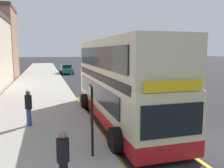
{
  "coord_description": "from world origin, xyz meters",
  "views": [
    {
      "loc": [
        -6.3,
        -7.86,
        3.79
      ],
      "look_at": [
        -2.77,
        4.5,
        2.0
      ],
      "focal_mm": 37.64,
      "sensor_mm": 36.0,
      "label": 1
    }
  ],
  "objects_px": {
    "parked_car_maroon_ahead": "(100,66)",
    "parked_car_teal_distant": "(66,69)",
    "double_decker_bus": "(119,83)",
    "pedestrian_waiting_near_sign": "(63,158)",
    "pedestrian_further_back": "(29,107)",
    "bus_stop_sign": "(92,114)"
  },
  "relations": [
    {
      "from": "double_decker_bus",
      "to": "parked_car_maroon_ahead",
      "type": "bearing_deg",
      "value": 78.71
    },
    {
      "from": "pedestrian_waiting_near_sign",
      "to": "pedestrian_further_back",
      "type": "relative_size",
      "value": 0.91
    },
    {
      "from": "parked_car_maroon_ahead",
      "to": "parked_car_teal_distant",
      "type": "bearing_deg",
      "value": 47.39
    },
    {
      "from": "bus_stop_sign",
      "to": "pedestrian_waiting_near_sign",
      "type": "height_order",
      "value": "bus_stop_sign"
    },
    {
      "from": "double_decker_bus",
      "to": "parked_car_maroon_ahead",
      "type": "height_order",
      "value": "double_decker_bus"
    },
    {
      "from": "parked_car_teal_distant",
      "to": "bus_stop_sign",
      "type": "bearing_deg",
      "value": -91.97
    },
    {
      "from": "double_decker_bus",
      "to": "parked_car_teal_distant",
      "type": "xyz_separation_m",
      "value": [
        -0.37,
        28.26,
        -1.27
      ]
    },
    {
      "from": "parked_car_teal_distant",
      "to": "pedestrian_waiting_near_sign",
      "type": "xyz_separation_m",
      "value": [
        -3.11,
        -34.34,
        0.21
      ]
    },
    {
      "from": "parked_car_maroon_ahead",
      "to": "parked_car_teal_distant",
      "type": "xyz_separation_m",
      "value": [
        -7.72,
        -8.53,
        0.0
      ]
    },
    {
      "from": "bus_stop_sign",
      "to": "pedestrian_further_back",
      "type": "distance_m",
      "value": 4.81
    },
    {
      "from": "double_decker_bus",
      "to": "bus_stop_sign",
      "type": "bearing_deg",
      "value": -118.92
    },
    {
      "from": "bus_stop_sign",
      "to": "parked_car_maroon_ahead",
      "type": "xyz_separation_m",
      "value": [
        9.7,
        41.04,
        -0.85
      ]
    },
    {
      "from": "double_decker_bus",
      "to": "pedestrian_waiting_near_sign",
      "type": "bearing_deg",
      "value": -119.75
    },
    {
      "from": "pedestrian_waiting_near_sign",
      "to": "parked_car_teal_distant",
      "type": "bearing_deg",
      "value": 84.83
    },
    {
      "from": "double_decker_bus",
      "to": "pedestrian_further_back",
      "type": "xyz_separation_m",
      "value": [
        -4.7,
        -0.1,
        -0.96
      ]
    },
    {
      "from": "bus_stop_sign",
      "to": "pedestrian_waiting_near_sign",
      "type": "bearing_deg",
      "value": -121.63
    },
    {
      "from": "bus_stop_sign",
      "to": "pedestrian_further_back",
      "type": "xyz_separation_m",
      "value": [
        -2.35,
        4.16,
        -0.54
      ]
    },
    {
      "from": "parked_car_teal_distant",
      "to": "pedestrian_waiting_near_sign",
      "type": "distance_m",
      "value": 34.48
    },
    {
      "from": "parked_car_maroon_ahead",
      "to": "double_decker_bus",
      "type": "bearing_deg",
      "value": 78.25
    },
    {
      "from": "parked_car_maroon_ahead",
      "to": "parked_car_teal_distant",
      "type": "height_order",
      "value": "same"
    },
    {
      "from": "double_decker_bus",
      "to": "bus_stop_sign",
      "type": "relative_size",
      "value": 4.47
    },
    {
      "from": "bus_stop_sign",
      "to": "pedestrian_waiting_near_sign",
      "type": "relative_size",
      "value": 1.57
    }
  ]
}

